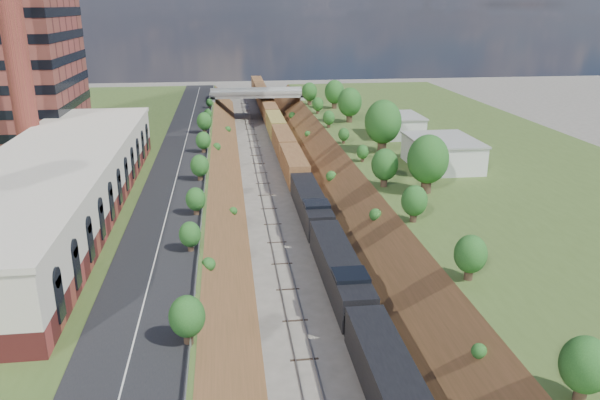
# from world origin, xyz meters

# --- Properties ---
(platform_left) EXTENTS (44.00, 180.00, 5.00)m
(platform_left) POSITION_xyz_m (-33.00, 60.00, 2.50)
(platform_left) COLOR #425924
(platform_left) RESTS_ON ground
(platform_right) EXTENTS (44.00, 180.00, 5.00)m
(platform_right) POSITION_xyz_m (33.00, 60.00, 2.50)
(platform_right) COLOR #425924
(platform_right) RESTS_ON ground
(embankment_left) EXTENTS (10.00, 180.00, 10.00)m
(embankment_left) POSITION_xyz_m (-11.00, 60.00, 0.00)
(embankment_left) COLOR brown
(embankment_left) RESTS_ON ground
(embankment_right) EXTENTS (10.00, 180.00, 10.00)m
(embankment_right) POSITION_xyz_m (11.00, 60.00, 0.00)
(embankment_right) COLOR brown
(embankment_right) RESTS_ON ground
(rail_left_track) EXTENTS (1.58, 180.00, 0.18)m
(rail_left_track) POSITION_xyz_m (-2.60, 60.00, 0.09)
(rail_left_track) COLOR gray
(rail_left_track) RESTS_ON ground
(rail_right_track) EXTENTS (1.58, 180.00, 0.18)m
(rail_right_track) POSITION_xyz_m (2.60, 60.00, 0.09)
(rail_right_track) COLOR gray
(rail_right_track) RESTS_ON ground
(road) EXTENTS (8.00, 180.00, 0.10)m
(road) POSITION_xyz_m (-15.50, 60.00, 5.05)
(road) COLOR black
(road) RESTS_ON platform_left
(guardrail) EXTENTS (0.10, 171.00, 0.70)m
(guardrail) POSITION_xyz_m (-11.40, 59.80, 5.55)
(guardrail) COLOR #99999E
(guardrail) RESTS_ON platform_left
(commercial_building) EXTENTS (14.30, 62.30, 7.00)m
(commercial_building) POSITION_xyz_m (-28.00, 38.00, 8.51)
(commercial_building) COLOR maroon
(commercial_building) RESTS_ON platform_left
(smokestack) EXTENTS (3.20, 3.20, 40.00)m
(smokestack) POSITION_xyz_m (-36.00, 56.00, 25.00)
(smokestack) COLOR maroon
(smokestack) RESTS_ON platform_left
(overpass) EXTENTS (24.50, 8.30, 7.40)m
(overpass) POSITION_xyz_m (0.00, 122.00, 4.92)
(overpass) COLOR gray
(overpass) RESTS_ON ground
(white_building_near) EXTENTS (9.00, 12.00, 4.00)m
(white_building_near) POSITION_xyz_m (23.50, 52.00, 7.00)
(white_building_near) COLOR silver
(white_building_near) RESTS_ON platform_right
(white_building_far) EXTENTS (8.00, 10.00, 3.60)m
(white_building_far) POSITION_xyz_m (23.00, 74.00, 6.80)
(white_building_far) COLOR silver
(white_building_far) RESTS_ON platform_right
(tree_right_large) EXTENTS (5.25, 5.25, 7.61)m
(tree_right_large) POSITION_xyz_m (17.00, 40.00, 9.38)
(tree_right_large) COLOR #473323
(tree_right_large) RESTS_ON platform_right
(tree_left_crest) EXTENTS (2.45, 2.45, 3.55)m
(tree_left_crest) POSITION_xyz_m (-11.80, 20.00, 7.04)
(tree_left_crest) COLOR #473323
(tree_left_crest) RESTS_ON platform_left
(freight_train) EXTENTS (3.26, 182.68, 4.81)m
(freight_train) POSITION_xyz_m (2.60, 87.90, 2.75)
(freight_train) COLOR black
(freight_train) RESTS_ON ground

